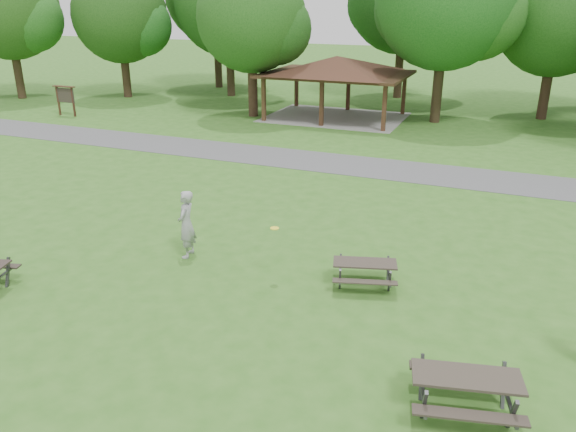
# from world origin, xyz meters

# --- Properties ---
(ground) EXTENTS (160.00, 160.00, 0.00)m
(ground) POSITION_xyz_m (0.00, 0.00, 0.00)
(ground) COLOR #2F621C
(ground) RESTS_ON ground
(asphalt_path) EXTENTS (120.00, 3.20, 0.02)m
(asphalt_path) POSITION_xyz_m (0.00, 14.00, 0.01)
(asphalt_path) COLOR #4A4A4D
(asphalt_path) RESTS_ON ground
(pavilion) EXTENTS (8.60, 7.01, 3.76)m
(pavilion) POSITION_xyz_m (-4.00, 24.00, 3.06)
(pavilion) COLOR #3A2615
(pavilion) RESTS_ON ground
(notice_board) EXTENTS (1.60, 0.30, 1.88)m
(notice_board) POSITION_xyz_m (-20.00, 18.00, 1.31)
(notice_board) COLOR #382014
(notice_board) RESTS_ON ground
(tree_row_a) EXTENTS (7.56, 7.20, 9.97)m
(tree_row_a) POSITION_xyz_m (-27.91, 22.03, 6.15)
(tree_row_a) COLOR #302215
(tree_row_a) RESTS_ON ground
(tree_row_b) EXTENTS (7.14, 6.80, 9.28)m
(tree_row_b) POSITION_xyz_m (-20.92, 25.53, 5.67)
(tree_row_b) COLOR #302015
(tree_row_b) RESTS_ON ground
(tree_row_c) EXTENTS (8.19, 7.80, 10.67)m
(tree_row_c) POSITION_xyz_m (-13.90, 29.03, 6.54)
(tree_row_c) COLOR black
(tree_row_c) RESTS_ON ground
(tree_row_d) EXTENTS (6.93, 6.60, 9.27)m
(tree_row_d) POSITION_xyz_m (-8.92, 22.53, 5.77)
(tree_row_d) COLOR #301F15
(tree_row_d) RESTS_ON ground
(tree_row_e) EXTENTS (8.40, 8.00, 11.02)m
(tree_row_e) POSITION_xyz_m (2.10, 25.03, 6.78)
(tree_row_e) COLOR black
(tree_row_e) RESTS_ON ground
(tree_row_f) EXTENTS (7.35, 7.00, 9.55)m
(tree_row_f) POSITION_xyz_m (8.09, 28.53, 5.84)
(tree_row_f) COLOR #321E16
(tree_row_f) RESTS_ON ground
(tree_deep_b) EXTENTS (8.40, 8.00, 11.13)m
(tree_deep_b) POSITION_xyz_m (-1.90, 33.03, 6.89)
(tree_deep_b) COLOR #311F16
(tree_deep_b) RESTS_ON ground
(picnic_table_middle) EXTENTS (1.94, 1.72, 0.71)m
(picnic_table_middle) POSITION_xyz_m (3.50, 3.17, 0.52)
(picnic_table_middle) COLOR #2F2822
(picnic_table_middle) RESTS_ON ground
(picnic_table_far) EXTENTS (2.23, 1.94, 0.84)m
(picnic_table_far) POSITION_xyz_m (6.45, -0.85, 0.62)
(picnic_table_far) COLOR #2F2922
(picnic_table_far) RESTS_ON ground
(frisbee_in_flight) EXTENTS (0.25, 0.25, 0.02)m
(frisbee_in_flight) POSITION_xyz_m (1.19, 2.61, 1.49)
(frisbee_in_flight) COLOR yellow
(frisbee_in_flight) RESTS_ON ground
(frisbee_thrower) EXTENTS (0.60, 0.81, 2.01)m
(frisbee_thrower) POSITION_xyz_m (-1.74, 2.99, 1.00)
(frisbee_thrower) COLOR #98989B
(frisbee_thrower) RESTS_ON ground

